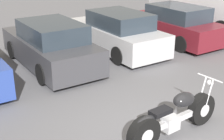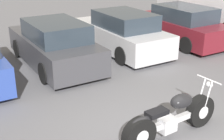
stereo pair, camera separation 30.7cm
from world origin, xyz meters
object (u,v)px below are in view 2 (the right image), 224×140
at_px(parked_car_silver, 122,33).
at_px(delivery_truck, 224,0).
at_px(motorcycle, 171,118).
at_px(parked_car_maroon, 180,25).
at_px(parked_car_dark_grey, 54,45).

distance_m(parked_car_silver, delivery_truck, 5.55).
relative_size(motorcycle, delivery_truck, 0.37).
distance_m(parked_car_silver, parked_car_maroon, 2.71).
bearing_deg(parked_car_maroon, motorcycle, -133.80).
bearing_deg(parked_car_maroon, parked_car_dark_grey, 179.72).
bearing_deg(motorcycle, parked_car_maroon, 46.20).
bearing_deg(delivery_truck, parked_car_dark_grey, -178.51).
bearing_deg(motorcycle, parked_car_dark_grey, 94.43).
height_order(motorcycle, parked_car_dark_grey, parked_car_dark_grey).
bearing_deg(parked_car_silver, parked_car_maroon, -4.08).
distance_m(motorcycle, parked_car_dark_grey, 5.26).
height_order(motorcycle, parked_car_silver, parked_car_silver).
distance_m(parked_car_dark_grey, parked_car_maroon, 5.41).
relative_size(parked_car_dark_grey, delivery_truck, 0.70).
relative_size(motorcycle, parked_car_silver, 0.54).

